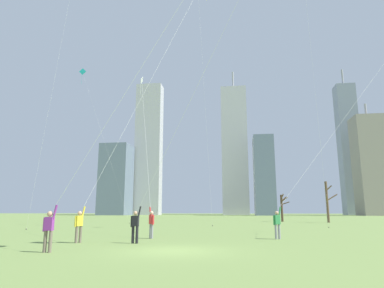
{
  "coord_description": "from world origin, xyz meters",
  "views": [
    {
      "loc": [
        2.62,
        -14.23,
        1.63
      ],
      "look_at": [
        0.0,
        6.0,
        5.73
      ],
      "focal_mm": 31.22,
      "sensor_mm": 36.0,
      "label": 1
    }
  ],
  "objects_px": {
    "kite_flyer_far_back_orange": "(298,192)",
    "kite_flyer_foreground_left_yellow": "(124,137)",
    "distant_kite_drifting_left_red": "(199,8)",
    "bare_tree_left_of_center": "(327,201)",
    "kite_flyer_foreground_right_purple": "(169,152)",
    "distant_kite_high_overhead_teal": "(86,83)",
    "kite_flyer_midfield_left_white": "(149,192)",
    "kite_flyer_midfield_center_pink": "(109,129)",
    "bare_tree_center": "(282,206)"
  },
  "relations": [
    {
      "from": "bare_tree_left_of_center",
      "to": "kite_flyer_midfield_center_pink",
      "type": "bearing_deg",
      "value": -115.97
    },
    {
      "from": "distant_kite_high_overhead_teal",
      "to": "bare_tree_center",
      "type": "distance_m",
      "value": 34.64
    },
    {
      "from": "bare_tree_left_of_center",
      "to": "kite_flyer_foreground_right_purple",
      "type": "bearing_deg",
      "value": -115.85
    },
    {
      "from": "kite_flyer_foreground_right_purple",
      "to": "kite_flyer_midfield_left_white",
      "type": "bearing_deg",
      "value": 113.54
    },
    {
      "from": "kite_flyer_midfield_left_white",
      "to": "kite_flyer_foreground_right_purple",
      "type": "height_order",
      "value": "kite_flyer_midfield_left_white"
    },
    {
      "from": "distant_kite_high_overhead_teal",
      "to": "distant_kite_drifting_left_red",
      "type": "bearing_deg",
      "value": -24.18
    },
    {
      "from": "kite_flyer_far_back_orange",
      "to": "distant_kite_drifting_left_red",
      "type": "height_order",
      "value": "distant_kite_drifting_left_red"
    },
    {
      "from": "kite_flyer_midfield_left_white",
      "to": "distant_kite_drifting_left_red",
      "type": "xyz_separation_m",
      "value": [
        2.08,
        12.95,
        22.15
      ]
    },
    {
      "from": "kite_flyer_foreground_left_yellow",
      "to": "kite_flyer_midfield_left_white",
      "type": "bearing_deg",
      "value": 76.9
    },
    {
      "from": "kite_flyer_foreground_left_yellow",
      "to": "distant_kite_drifting_left_red",
      "type": "relative_size",
      "value": 0.75
    },
    {
      "from": "kite_flyer_midfield_center_pink",
      "to": "distant_kite_high_overhead_teal",
      "type": "height_order",
      "value": "distant_kite_high_overhead_teal"
    },
    {
      "from": "kite_flyer_foreground_right_purple",
      "to": "kite_flyer_far_back_orange",
      "type": "bearing_deg",
      "value": 34.42
    },
    {
      "from": "distant_kite_drifting_left_red",
      "to": "distant_kite_high_overhead_teal",
      "type": "relative_size",
      "value": 1.32
    },
    {
      "from": "kite_flyer_midfield_left_white",
      "to": "kite_flyer_foreground_right_purple",
      "type": "relative_size",
      "value": 1.01
    },
    {
      "from": "kite_flyer_foreground_right_purple",
      "to": "distant_kite_high_overhead_teal",
      "type": "height_order",
      "value": "distant_kite_high_overhead_teal"
    },
    {
      "from": "distant_kite_drifting_left_red",
      "to": "bare_tree_left_of_center",
      "type": "height_order",
      "value": "distant_kite_drifting_left_red"
    },
    {
      "from": "kite_flyer_midfield_center_pink",
      "to": "distant_kite_drifting_left_red",
      "type": "xyz_separation_m",
      "value": [
        1.49,
        22.16,
        20.02
      ]
    },
    {
      "from": "distant_kite_drifting_left_red",
      "to": "kite_flyer_midfield_left_white",
      "type": "bearing_deg",
      "value": -99.11
    },
    {
      "from": "kite_flyer_midfield_left_white",
      "to": "kite_flyer_foreground_right_purple",
      "type": "xyz_separation_m",
      "value": [
        2.44,
        -5.6,
        1.74
      ]
    },
    {
      "from": "kite_flyer_midfield_center_pink",
      "to": "bare_tree_left_of_center",
      "type": "distance_m",
      "value": 41.39
    },
    {
      "from": "kite_flyer_far_back_orange",
      "to": "kite_flyer_foreground_left_yellow",
      "type": "distance_m",
      "value": 11.16
    },
    {
      "from": "kite_flyer_foreground_right_purple",
      "to": "distant_kite_drifting_left_red",
      "type": "xyz_separation_m",
      "value": [
        -0.36,
        18.54,
        20.41
      ]
    },
    {
      "from": "bare_tree_center",
      "to": "distant_kite_drifting_left_red",
      "type": "bearing_deg",
      "value": -120.07
    },
    {
      "from": "distant_kite_drifting_left_red",
      "to": "distant_kite_high_overhead_teal",
      "type": "bearing_deg",
      "value": 155.82
    },
    {
      "from": "bare_tree_center",
      "to": "bare_tree_left_of_center",
      "type": "distance_m",
      "value": 6.89
    },
    {
      "from": "kite_flyer_foreground_right_purple",
      "to": "distant_kite_high_overhead_teal",
      "type": "relative_size",
      "value": 0.76
    },
    {
      "from": "kite_flyer_far_back_orange",
      "to": "bare_tree_center",
      "type": "xyz_separation_m",
      "value": [
        3.3,
        32.31,
        -0.38
      ]
    },
    {
      "from": "kite_flyer_far_back_orange",
      "to": "bare_tree_left_of_center",
      "type": "height_order",
      "value": "kite_flyer_far_back_orange"
    },
    {
      "from": "kite_flyer_foreground_left_yellow",
      "to": "distant_kite_high_overhead_teal",
      "type": "bearing_deg",
      "value": 120.83
    },
    {
      "from": "distant_kite_drifting_left_red",
      "to": "bare_tree_left_of_center",
      "type": "xyz_separation_m",
      "value": [
        16.62,
        15.01,
        -21.99
      ]
    },
    {
      "from": "kite_flyer_far_back_orange",
      "to": "distant_kite_drifting_left_red",
      "type": "bearing_deg",
      "value": 118.77
    },
    {
      "from": "kite_flyer_foreground_left_yellow",
      "to": "bare_tree_left_of_center",
      "type": "relative_size",
      "value": 3.76
    },
    {
      "from": "kite_flyer_foreground_left_yellow",
      "to": "kite_flyer_foreground_right_purple",
      "type": "bearing_deg",
      "value": -35.15
    },
    {
      "from": "kite_flyer_midfield_left_white",
      "to": "kite_flyer_foreground_left_yellow",
      "type": "height_order",
      "value": "kite_flyer_foreground_left_yellow"
    },
    {
      "from": "kite_flyer_midfield_left_white",
      "to": "distant_kite_drifting_left_red",
      "type": "distance_m",
      "value": 25.74
    },
    {
      "from": "distant_kite_high_overhead_teal",
      "to": "bare_tree_left_of_center",
      "type": "height_order",
      "value": "distant_kite_high_overhead_teal"
    },
    {
      "from": "kite_flyer_foreground_left_yellow",
      "to": "bare_tree_center",
      "type": "xyz_separation_m",
      "value": [
        13.65,
        34.94,
        -3.62
      ]
    },
    {
      "from": "kite_flyer_midfield_left_white",
      "to": "distant_kite_drifting_left_red",
      "type": "height_order",
      "value": "distant_kite_drifting_left_red"
    },
    {
      "from": "kite_flyer_midfield_center_pink",
      "to": "bare_tree_left_of_center",
      "type": "xyz_separation_m",
      "value": [
        18.1,
        37.17,
        -1.96
      ]
    },
    {
      "from": "kite_flyer_foreground_right_purple",
      "to": "bare_tree_center",
      "type": "distance_m",
      "value": 38.7
    },
    {
      "from": "kite_flyer_midfield_left_white",
      "to": "kite_flyer_foreground_left_yellow",
      "type": "xyz_separation_m",
      "value": [
        -0.78,
        -3.33,
        3.14
      ]
    },
    {
      "from": "distant_kite_high_overhead_teal",
      "to": "bare_tree_left_of_center",
      "type": "relative_size",
      "value": 3.79
    },
    {
      "from": "bare_tree_center",
      "to": "kite_flyer_foreground_right_purple",
      "type": "bearing_deg",
      "value": -105.68
    },
    {
      "from": "distant_kite_high_overhead_teal",
      "to": "kite_flyer_foreground_right_purple",
      "type": "bearing_deg",
      "value": -56.26
    },
    {
      "from": "kite_flyer_foreground_right_purple",
      "to": "kite_flyer_far_back_orange",
      "type": "distance_m",
      "value": 8.85
    },
    {
      "from": "kite_flyer_far_back_orange",
      "to": "kite_flyer_foreground_left_yellow",
      "type": "bearing_deg",
      "value": -165.76
    },
    {
      "from": "kite_flyer_midfield_center_pink",
      "to": "kite_flyer_midfield_left_white",
      "type": "bearing_deg",
      "value": 93.67
    },
    {
      "from": "kite_flyer_midfield_center_pink",
      "to": "bare_tree_center",
      "type": "height_order",
      "value": "kite_flyer_midfield_center_pink"
    },
    {
      "from": "kite_flyer_far_back_orange",
      "to": "kite_flyer_foreground_right_purple",
      "type": "bearing_deg",
      "value": -145.58
    },
    {
      "from": "kite_flyer_foreground_right_purple",
      "to": "bare_tree_center",
      "type": "bearing_deg",
      "value": 74.32
    }
  ]
}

